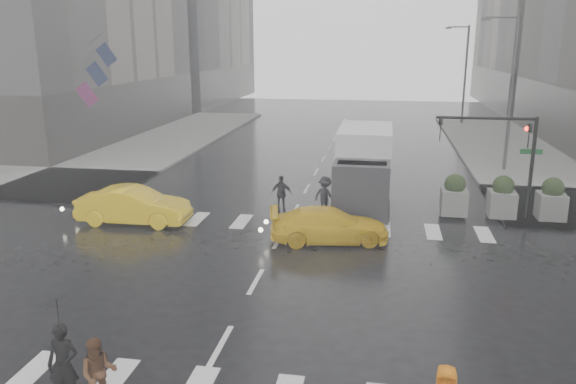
% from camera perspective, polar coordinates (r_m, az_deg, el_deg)
% --- Properties ---
extents(ground, '(120.00, 120.00, 0.00)m').
position_cam_1_polar(ground, '(18.27, -3.29, -9.06)').
color(ground, black).
rests_on(ground, ground).
extents(sidewalk_nw, '(35.00, 35.00, 0.15)m').
position_cam_1_polar(sidewalk_nw, '(41.68, -24.57, 3.42)').
color(sidewalk_nw, gray).
rests_on(sidewalk_nw, ground).
extents(road_markings, '(18.00, 48.00, 0.01)m').
position_cam_1_polar(road_markings, '(18.27, -3.29, -9.04)').
color(road_markings, silver).
rests_on(road_markings, ground).
extents(traffic_signal_pole, '(4.45, 0.42, 4.50)m').
position_cam_1_polar(traffic_signal_pole, '(25.16, 21.49, 4.27)').
color(traffic_signal_pole, black).
rests_on(traffic_signal_pole, ground).
extents(street_lamp_near, '(2.15, 0.22, 9.00)m').
position_cam_1_polar(street_lamp_near, '(35.06, 21.60, 9.86)').
color(street_lamp_near, '#59595B').
rests_on(street_lamp_near, ground).
extents(street_lamp_far, '(2.15, 0.22, 9.00)m').
position_cam_1_polar(street_lamp_far, '(54.76, 17.45, 11.67)').
color(street_lamp_far, '#59595B').
rests_on(street_lamp_far, ground).
extents(planter_west, '(1.10, 1.10, 1.80)m').
position_cam_1_polar(planter_west, '(25.48, 16.52, -0.34)').
color(planter_west, gray).
rests_on(planter_west, ground).
extents(planter_mid, '(1.10, 1.10, 1.80)m').
position_cam_1_polar(planter_mid, '(25.81, 20.93, -0.52)').
color(planter_mid, gray).
rests_on(planter_mid, ground).
extents(planter_east, '(1.10, 1.10, 1.80)m').
position_cam_1_polar(planter_east, '(26.28, 25.20, -0.70)').
color(planter_east, gray).
rests_on(planter_east, ground).
extents(flag_cluster, '(2.87, 3.06, 4.69)m').
position_cam_1_polar(flag_cluster, '(39.61, -19.23, 11.54)').
color(flag_cluster, '#59595B').
rests_on(flag_cluster, ground).
extents(pedestrian_black, '(1.07, 1.09, 2.43)m').
position_cam_1_polar(pedestrian_black, '(12.82, -22.15, -13.41)').
color(pedestrian_black, black).
rests_on(pedestrian_black, ground).
extents(pedestrian_brown, '(0.95, 0.87, 1.58)m').
position_cam_1_polar(pedestrian_brown, '(12.84, -18.69, -17.05)').
color(pedestrian_brown, '#4C2D1B').
rests_on(pedestrian_brown, ground).
extents(pedestrian_far_a, '(0.98, 0.61, 1.65)m').
position_cam_1_polar(pedestrian_far_a, '(25.36, -0.66, -0.15)').
color(pedestrian_far_a, black).
rests_on(pedestrian_far_a, ground).
extents(pedestrian_far_b, '(1.29, 1.08, 1.75)m').
position_cam_1_polar(pedestrian_far_b, '(24.81, 3.79, -0.40)').
color(pedestrian_far_b, black).
rests_on(pedestrian_far_b, ground).
extents(taxi_mid, '(4.73, 1.76, 1.54)m').
position_cam_1_polar(taxi_mid, '(24.53, -15.40, -1.35)').
color(taxi_mid, yellow).
rests_on(taxi_mid, ground).
extents(taxi_rear, '(4.30, 2.59, 1.32)m').
position_cam_1_polar(taxi_rear, '(21.60, 4.22, -3.36)').
color(taxi_rear, yellow).
rests_on(taxi_rear, ground).
extents(box_truck, '(2.49, 6.65, 3.53)m').
position_cam_1_polar(box_truck, '(26.49, 7.71, 2.73)').
color(box_truck, white).
rests_on(box_truck, ground).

